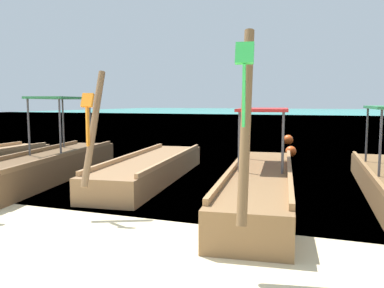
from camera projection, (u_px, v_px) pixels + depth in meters
The scene contains 7 objects.
ground at pixel (69, 271), 4.66m from camera, with size 120.00×120.00×0.00m, color beige.
sea_water at pixel (317, 115), 62.81m from camera, with size 120.00×120.00×0.00m, color #2DB29E.
longtail_boat_blue_ribbon at pixel (49, 164), 10.20m from camera, with size 2.34×6.63×2.87m.
longtail_boat_orange_ribbon at pixel (152, 169), 10.13m from camera, with size 1.97×6.52×2.54m.
longtail_boat_green_ribbon at pixel (260, 183), 7.96m from camera, with size 1.94×6.84×2.85m.
mooring_buoy_near at pixel (291, 151), 14.37m from camera, with size 0.39×0.39×0.39m.
mooring_buoy_far at pixel (288, 140), 18.43m from camera, with size 0.46×0.46×0.46m.
Camera 1 is at (2.88, -3.72, 1.97)m, focal length 37.20 mm.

